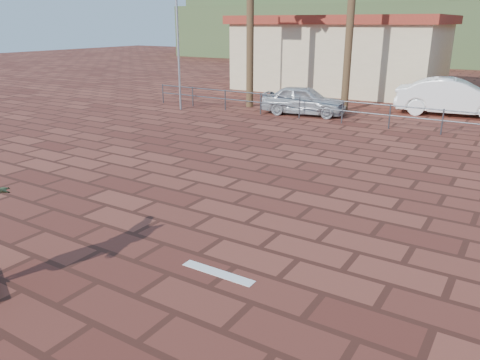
% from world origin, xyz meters
% --- Properties ---
extents(ground, '(120.00, 120.00, 0.00)m').
position_xyz_m(ground, '(0.00, 0.00, 0.00)').
color(ground, brown).
rests_on(ground, ground).
extents(paint_stripe, '(1.40, 0.22, 0.01)m').
position_xyz_m(paint_stripe, '(0.70, -1.20, 0.00)').
color(paint_stripe, white).
rests_on(paint_stripe, ground).
extents(guardrail, '(24.06, 0.06, 1.00)m').
position_xyz_m(guardrail, '(0.00, 12.00, 0.68)').
color(guardrail, '#47494F').
rests_on(guardrail, ground).
extents(flagpole, '(1.30, 0.10, 8.00)m').
position_xyz_m(flagpole, '(-9.87, 11.00, 4.64)').
color(flagpole, gray).
rests_on(flagpole, ground).
extents(building_west, '(12.60, 7.60, 4.50)m').
position_xyz_m(building_west, '(-6.00, 22.00, 2.28)').
color(building_west, beige).
rests_on(building_west, ground).
extents(hill_back, '(35.00, 14.00, 8.00)m').
position_xyz_m(hill_back, '(-22.00, 56.00, 4.00)').
color(hill_back, '#384C28').
rests_on(hill_back, ground).
extents(car_silver, '(4.12, 2.23, 1.33)m').
position_xyz_m(car_silver, '(-4.26, 13.00, 0.67)').
color(car_silver, '#A8ABAF').
rests_on(car_silver, ground).
extents(car_white, '(5.30, 2.47, 1.68)m').
position_xyz_m(car_white, '(1.67, 16.50, 0.84)').
color(car_white, white).
rests_on(car_white, ground).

